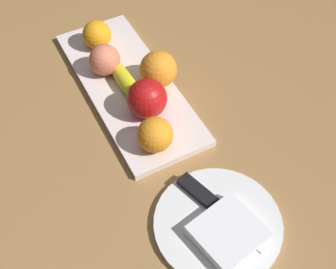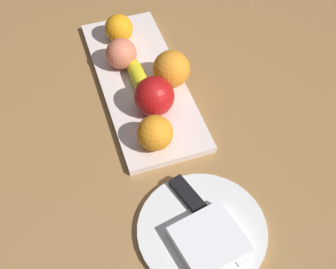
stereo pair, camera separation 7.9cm
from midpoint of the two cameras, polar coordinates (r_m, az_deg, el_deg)
ground_plane at (r=0.94m, az=-6.06°, el=6.56°), size 2.40×2.40×0.00m
fruit_tray at (r=0.92m, az=-7.52°, el=6.01°), size 0.42×0.16×0.01m
apple at (r=0.83m, az=-5.39°, el=4.44°), size 0.08×0.08×0.08m
banana at (r=0.89m, az=-7.69°, el=6.26°), size 0.16×0.04×0.03m
orange_near_apple at (r=0.78m, az=-4.53°, el=-0.20°), size 0.06×0.06×0.06m
orange_near_banana at (r=0.99m, az=-11.38°, el=12.25°), size 0.06×0.06×0.06m
orange_center at (r=0.89m, az=-3.80°, el=8.15°), size 0.07×0.07×0.07m
peach at (r=0.93m, az=-10.53°, el=9.21°), size 0.06×0.06×0.06m
dinner_plate at (r=0.74m, az=3.30°, el=-11.55°), size 0.21×0.21×0.01m
folded_napkin at (r=0.71m, az=4.43°, el=-12.61°), size 0.11×0.12×0.02m
knife at (r=0.74m, az=2.07°, el=-8.57°), size 0.18×0.07×0.01m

